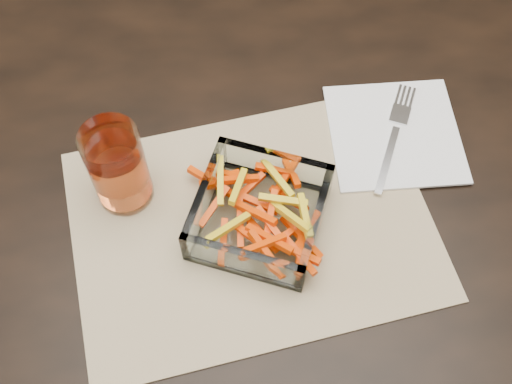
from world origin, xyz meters
The scene contains 6 objects.
dining_table centered at (0.00, 0.00, 0.66)m, with size 1.60×0.90×0.75m.
placemat centered at (-0.10, -0.04, 0.75)m, with size 0.45×0.33×0.00m, color tan.
glass_bowl centered at (-0.09, -0.05, 0.78)m, with size 0.20×0.20×0.06m.
tumbler centered at (-0.26, 0.02, 0.81)m, with size 0.07×0.07×0.13m.
napkin centered at (0.11, 0.07, 0.76)m, with size 0.18×0.18×0.00m, color white.
fork centered at (0.11, 0.07, 0.76)m, with size 0.09×0.18×0.00m.
Camera 1 is at (-0.13, -0.42, 1.48)m, focal length 45.00 mm.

